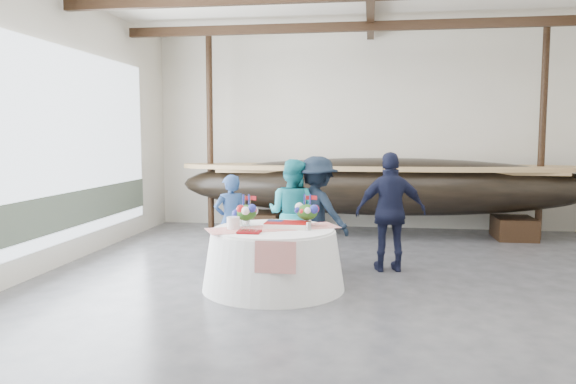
# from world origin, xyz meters

# --- Properties ---
(floor) EXTENTS (10.00, 12.00, 0.01)m
(floor) POSITION_xyz_m (0.00, 0.00, 0.00)
(floor) COLOR #3D3D42
(floor) RESTS_ON ground
(wall_back) EXTENTS (10.00, 0.02, 4.50)m
(wall_back) POSITION_xyz_m (0.00, 6.00, 2.25)
(wall_back) COLOR silver
(wall_back) RESTS_ON ground
(wall_front) EXTENTS (10.00, 0.02, 4.50)m
(wall_front) POSITION_xyz_m (0.00, -6.00, 2.25)
(wall_front) COLOR silver
(wall_front) RESTS_ON ground
(wall_left) EXTENTS (0.02, 12.00, 4.50)m
(wall_left) POSITION_xyz_m (-5.00, 0.00, 2.25)
(wall_left) COLOR silver
(wall_left) RESTS_ON ground
(pavilion_structure) EXTENTS (9.80, 11.76, 4.50)m
(pavilion_structure) POSITION_xyz_m (0.00, 0.84, 4.00)
(pavilion_structure) COLOR black
(pavilion_structure) RESTS_ON ground
(open_bay) EXTENTS (0.03, 7.00, 3.20)m
(open_bay) POSITION_xyz_m (-4.95, 1.00, 1.83)
(open_bay) COLOR silver
(open_bay) RESTS_ON ground
(longboat_display) EXTENTS (8.92, 1.78, 1.67)m
(longboat_display) POSITION_xyz_m (0.35, 4.91, 1.07)
(longboat_display) COLOR black
(longboat_display) RESTS_ON ground
(banquet_table) EXTENTS (2.00, 2.00, 0.86)m
(banquet_table) POSITION_xyz_m (-1.29, 0.42, 0.43)
(banquet_table) COLOR white
(banquet_table) RESTS_ON ground
(tabletop_items) EXTENTS (1.90, 1.32, 0.40)m
(tabletop_items) POSITION_xyz_m (-1.31, 0.54, 1.00)
(tabletop_items) COLOR red
(tabletop_items) RESTS_ON banquet_table
(guest_woman_blue) EXTENTS (0.66, 0.61, 1.52)m
(guest_woman_blue) POSITION_xyz_m (-2.22, 1.62, 0.76)
(guest_woman_blue) COLOR navy
(guest_woman_blue) RESTS_ON ground
(guest_woman_teal) EXTENTS (1.03, 0.91, 1.77)m
(guest_woman_teal) POSITION_xyz_m (-1.20, 1.67, 0.89)
(guest_woman_teal) COLOR teal
(guest_woman_teal) RESTS_ON ground
(guest_man_left) EXTENTS (1.35, 1.20, 1.81)m
(guest_man_left) POSITION_xyz_m (-0.81, 1.79, 0.91)
(guest_man_left) COLOR black
(guest_man_left) RESTS_ON ground
(guest_man_right) EXTENTS (1.17, 0.64, 1.89)m
(guest_man_right) POSITION_xyz_m (0.37, 1.70, 0.95)
(guest_man_right) COLOR black
(guest_man_right) RESTS_ON ground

